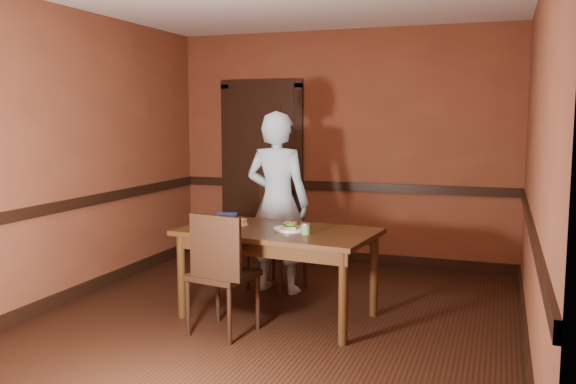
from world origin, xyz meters
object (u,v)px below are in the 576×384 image
Objects in this scene: sauce_jar at (306,229)px; chair_near at (223,272)px; person at (277,203)px; dining_table at (278,273)px; food_tub at (227,218)px; sandwich_plate at (291,228)px; cheese_saucer at (238,223)px; chair_far at (277,239)px.

chair_near is at bearing -146.33° from sauce_jar.
dining_table is at bearing 115.07° from person.
food_tub is at bearing 65.11° from person.
chair_near is at bearing 94.45° from person.
sandwich_plate is 1.34× the size of food_tub.
chair_near reaches higher than sauce_jar.
person reaches higher than chair_near.
chair_near reaches higher than cheese_saucer.
person reaches higher than dining_table.
chair_near is 4.62× the size of food_tub.
food_tub is (-0.30, 0.71, 0.31)m from chair_near.
sandwich_plate is (0.39, 0.51, 0.29)m from chair_near.
sandwich_plate is 1.69× the size of cheese_saucer.
dining_table is 1.62× the size of chair_far.
person is 8.33× the size of food_tub.
dining_table is 18.29× the size of sauce_jar.
person reaches higher than chair_far.
sauce_jar is (0.60, -0.93, 0.30)m from chair_far.
sauce_jar is at bearing 127.63° from person.
dining_table is 0.42m from sandwich_plate.
cheese_saucer is (-0.52, 0.09, 0.00)m from sandwich_plate.
dining_table is at bearing 155.89° from sauce_jar.
chair_far is 5.96× the size of cheese_saucer.
dining_table is at bearing -108.39° from chair_near.
chair_far is 0.57× the size of person.
sauce_jar is at bearing -40.29° from food_tub.
chair_far is 0.72m from food_tub.
dining_table is 0.58m from cheese_saucer.
person is (-0.28, 0.73, 0.50)m from dining_table.
person is 10.46× the size of cheese_saucer.
chair_far reaches higher than cheese_saucer.
sauce_jar is (0.57, 0.38, 0.32)m from chair_near.
food_tub is (-0.86, 0.33, -0.01)m from sauce_jar.
dining_table is 0.59m from chair_near.
cheese_saucer is (-0.41, 0.09, 0.40)m from dining_table.
chair_far is 1.31m from chair_near.
person is at bearing 123.27° from sauce_jar.
chair_far is at bearing -78.10° from chair_near.
cheese_saucer is at bearing -79.53° from chair_far.
sandwich_plate is at bearing 122.38° from person.
chair_near is 1.30m from person.
chair_far is at bearing 82.60° from cheese_saucer.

